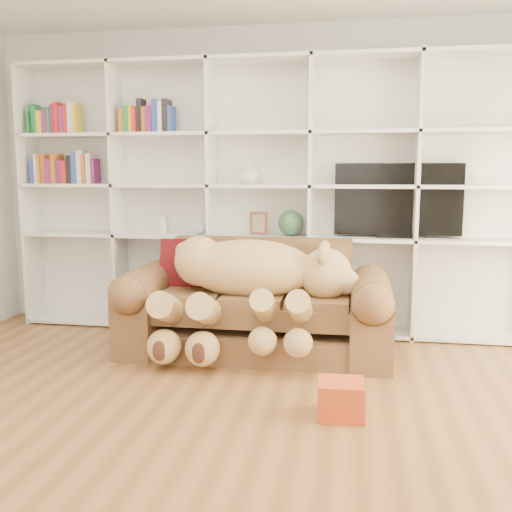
% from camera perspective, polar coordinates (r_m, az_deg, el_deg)
% --- Properties ---
extents(floor, '(5.00, 5.00, 0.00)m').
position_cam_1_polar(floor, '(3.12, -6.79, -18.80)').
color(floor, brown).
rests_on(floor, ground).
extents(wall_back, '(5.00, 0.02, 2.70)m').
position_cam_1_polar(wall_back, '(5.22, 0.81, 7.63)').
color(wall_back, white).
rests_on(wall_back, floor).
extents(bookshelf, '(4.43, 0.35, 2.40)m').
position_cam_1_polar(bookshelf, '(5.12, -2.10, 7.12)').
color(bookshelf, white).
rests_on(bookshelf, floor).
extents(sofa, '(2.08, 0.90, 0.88)m').
position_cam_1_polar(sofa, '(4.55, 0.05, -5.47)').
color(sofa, brown).
rests_on(sofa, floor).
extents(teddy_bear, '(1.51, 0.84, 0.88)m').
position_cam_1_polar(teddy_bear, '(4.32, -0.81, -2.49)').
color(teddy_bear, tan).
rests_on(teddy_bear, sofa).
extents(throw_pillow, '(0.42, 0.24, 0.44)m').
position_cam_1_polar(throw_pillow, '(4.76, -6.98, -0.90)').
color(throw_pillow, '#5A0F0F').
rests_on(throw_pillow, sofa).
extents(gift_box, '(0.28, 0.26, 0.21)m').
position_cam_1_polar(gift_box, '(3.47, 8.48, -13.95)').
color(gift_box, '#CD451B').
rests_on(gift_box, floor).
extents(tv, '(1.07, 0.18, 0.63)m').
position_cam_1_polar(tv, '(5.03, 14.00, 5.36)').
color(tv, black).
rests_on(tv, bookshelf).
extents(picture_frame, '(0.16, 0.05, 0.19)m').
position_cam_1_polar(picture_frame, '(5.05, 0.25, 3.31)').
color(picture_frame, brown).
rests_on(picture_frame, bookshelf).
extents(green_vase, '(0.23, 0.23, 0.23)m').
position_cam_1_polar(green_vase, '(5.01, 3.51, 3.31)').
color(green_vase, '#316039').
rests_on(green_vase, bookshelf).
extents(figurine_tall, '(0.10, 0.10, 0.16)m').
position_cam_1_polar(figurine_tall, '(5.27, -9.39, 3.12)').
color(figurine_tall, beige).
rests_on(figurine_tall, bookshelf).
extents(figurine_short, '(0.09, 0.09, 0.12)m').
position_cam_1_polar(figurine_short, '(5.27, -9.26, 2.88)').
color(figurine_short, beige).
rests_on(figurine_short, bookshelf).
extents(snow_globe, '(0.10, 0.10, 0.10)m').
position_cam_1_polar(snow_globe, '(5.17, -5.65, 2.82)').
color(snow_globe, silver).
rests_on(snow_globe, bookshelf).
extents(shelf_vase, '(0.19, 0.19, 0.19)m').
position_cam_1_polar(shelf_vase, '(5.04, -0.73, 8.31)').
color(shelf_vase, silver).
rests_on(shelf_vase, bookshelf).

